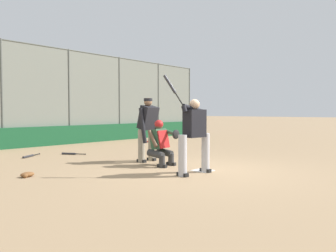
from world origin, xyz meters
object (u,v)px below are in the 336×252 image
object	(u,v)px
fielding_glove_on_dirt	(27,175)
catcher_behind_plate	(161,142)
spare_bat_near_backstop	(71,154)
batter_at_plate	(194,133)
umpire_home	(148,127)
spare_bat_third_base_side	(151,142)
spare_bat_by_padding	(30,156)

from	to	relation	value
fielding_glove_on_dirt	catcher_behind_plate	bearing A→B (deg)	159.35
catcher_behind_plate	spare_bat_near_backstop	size ratio (longest dim) A/B	1.57
batter_at_plate	umpire_home	distance (m)	2.20
batter_at_plate	catcher_behind_plate	world-z (taller)	batter_at_plate
catcher_behind_plate	fielding_glove_on_dirt	size ratio (longest dim) A/B	4.00
batter_at_plate	fielding_glove_on_dirt	size ratio (longest dim) A/B	7.44
spare_bat_third_base_side	fielding_glove_on_dirt	world-z (taller)	fielding_glove_on_dirt
umpire_home	spare_bat_third_base_side	size ratio (longest dim) A/B	2.77
spare_bat_third_base_side	spare_bat_by_padding	bearing A→B (deg)	45.35
spare_bat_near_backstop	spare_bat_by_padding	xyz separation A→B (m)	(1.17, -0.44, -0.00)
catcher_behind_plate	spare_bat_by_padding	xyz separation A→B (m)	(1.58, -4.17, -0.59)
umpire_home	spare_bat_by_padding	xyz separation A→B (m)	(1.85, -3.38, -0.94)
umpire_home	fielding_glove_on_dirt	bearing A→B (deg)	-9.62
spare_bat_by_padding	spare_bat_near_backstop	bearing A→B (deg)	127.20
spare_bat_by_padding	fielding_glove_on_dirt	size ratio (longest dim) A/B	2.61
umpire_home	spare_bat_third_base_side	bearing A→B (deg)	-139.18
catcher_behind_plate	umpire_home	world-z (taller)	umpire_home
spare_bat_near_backstop	fielding_glove_on_dirt	size ratio (longest dim) A/B	2.55
spare_bat_near_backstop	fielding_glove_on_dirt	distance (m)	3.69
batter_at_plate	spare_bat_by_padding	bearing A→B (deg)	-71.90
catcher_behind_plate	umpire_home	bearing A→B (deg)	-116.62
umpire_home	batter_at_plate	bearing A→B (deg)	70.76
batter_at_plate	fielding_glove_on_dirt	xyz separation A→B (m)	(2.70, -2.47, -0.87)
spare_bat_near_backstop	spare_bat_third_base_side	size ratio (longest dim) A/B	1.18
spare_bat_third_base_side	fielding_glove_on_dirt	size ratio (longest dim) A/B	2.16
spare_bat_by_padding	umpire_home	bearing A→B (deg)	86.18
fielding_glove_on_dirt	umpire_home	bearing A→B (deg)	173.78
umpire_home	spare_bat_near_backstop	bearing A→B (deg)	-80.53
catcher_behind_plate	batter_at_plate	bearing A→B (deg)	68.34
umpire_home	spare_bat_near_backstop	distance (m)	3.17
catcher_behind_plate	spare_bat_third_base_side	bearing A→B (deg)	-140.21
spare_bat_third_base_side	spare_bat_near_backstop	bearing A→B (deg)	51.86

